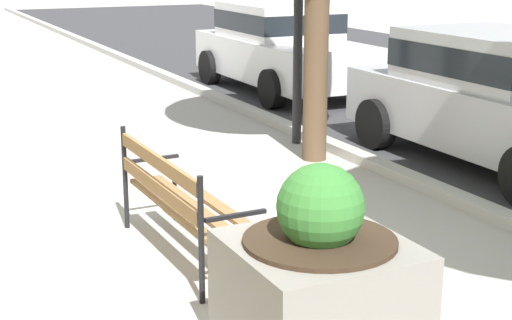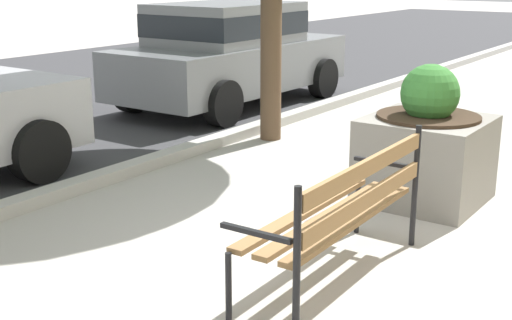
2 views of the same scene
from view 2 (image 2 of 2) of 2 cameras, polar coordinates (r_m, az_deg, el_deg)
ground_plane at (r=4.98m, az=6.77°, el=-9.09°), size 80.00×80.00×0.00m
curb_stone at (r=6.72m, az=-15.51°, el=-2.38°), size 60.00×0.20×0.12m
park_bench at (r=4.63m, az=7.24°, el=-3.82°), size 1.81×0.57×0.95m
concrete_planter at (r=6.43m, az=13.89°, el=0.88°), size 1.02×1.02×1.26m
parked_car_grey at (r=10.67m, az=-2.15°, el=9.01°), size 4.11×1.94×1.56m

